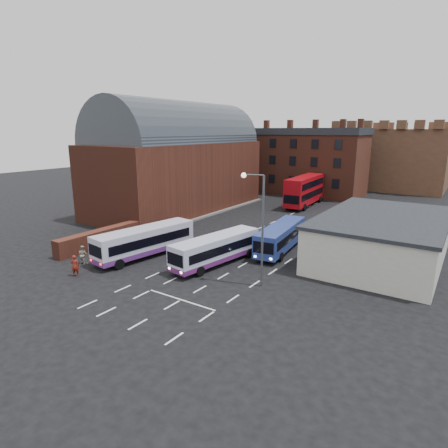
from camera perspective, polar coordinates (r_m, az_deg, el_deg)
The scene contains 13 objects.
ground at distance 32.70m, azimuth -9.87°, elevation -7.31°, with size 180.00×180.00×0.00m, color black.
railway_station at distance 56.61m, azimuth -6.97°, elevation 9.77°, with size 12.00×28.00×16.00m.
forecourt_wall at distance 40.97m, azimuth -18.40°, elevation -2.10°, with size 1.20×10.00×1.80m, color #602B1E.
cream_building at distance 37.63m, azimuth 22.99°, elevation -1.93°, with size 10.40×16.40×4.25m.
brick_terrace at distance 73.38m, azimuth 11.96°, elevation 8.87°, with size 22.00×10.00×11.00m, color brown.
castle_keep at distance 89.33m, azimuth 24.18°, elevation 9.17°, with size 22.00×22.00×12.00m, color brown.
bus_white_outbound at distance 36.52m, azimuth -11.94°, elevation -2.36°, with size 3.86×10.59×2.82m.
bus_white_inbound at distance 33.75m, azimuth -1.20°, elevation -3.63°, with size 3.65×9.81×2.61m.
bus_blue at distance 37.89m, azimuth 8.66°, elevation -1.78°, with size 3.31×9.86×2.64m.
bus_red_double at distance 61.14m, azimuth 12.21°, elevation 5.03°, with size 3.47×11.93×4.72m.
street_lamp at distance 28.14m, azimuth 5.33°, elevation 0.65°, with size 1.73×0.72×8.79m.
pedestrian_red at distance 33.57m, azimuth -21.77°, elevation -5.91°, with size 0.67×0.44×1.83m, color maroon.
pedestrian_beige at distance 36.43m, azimuth -20.72°, elevation -4.37°, with size 0.83×0.64×1.70m, color #A19781.
Camera 1 is at (21.29, -21.82, 11.84)m, focal length 30.00 mm.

